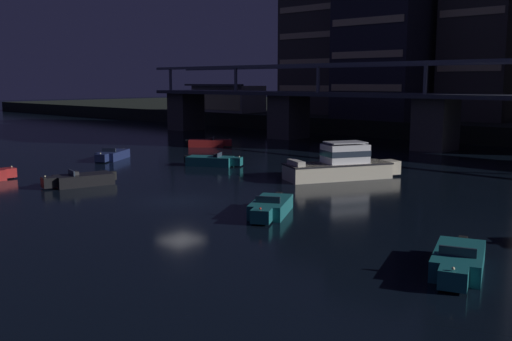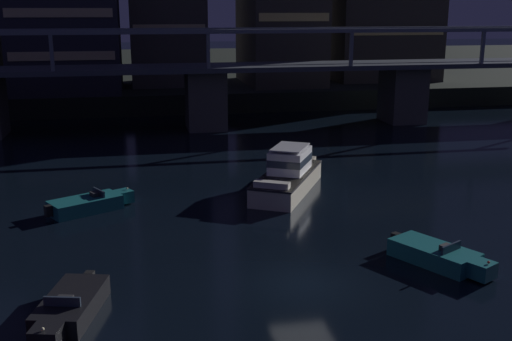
{
  "view_description": "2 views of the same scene",
  "coord_description": "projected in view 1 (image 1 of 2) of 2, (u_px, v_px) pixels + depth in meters",
  "views": [
    {
      "loc": [
        26.46,
        -22.58,
        7.25
      ],
      "look_at": [
        -0.58,
        7.6,
        0.97
      ],
      "focal_mm": 40.23,
      "sensor_mm": 36.0,
      "label": 1
    },
    {
      "loc": [
        -6.54,
        -23.1,
        11.15
      ],
      "look_at": [
        -0.19,
        9.53,
        2.49
      ],
      "focal_mm": 43.61,
      "sensor_mm": 36.0,
      "label": 2
    }
  ],
  "objects": [
    {
      "name": "ground_plane",
      "position": [
        181.0,
        201.0,
        35.18
      ],
      "size": [
        400.0,
        400.0,
        0.0
      ],
      "primitive_type": "plane",
      "color": "black"
    },
    {
      "name": "river_bridge",
      "position": [
        436.0,
        112.0,
        60.79
      ],
      "size": [
        86.12,
        6.4,
        9.38
      ],
      "color": "#4C4944",
      "rests_on": "ground"
    },
    {
      "name": "tower_west_low",
      "position": [
        325.0,
        49.0,
        91.16
      ],
      "size": [
        12.83,
        8.23,
        20.86
      ],
      "color": "#423D38",
      "rests_on": "far_riverbank"
    },
    {
      "name": "tower_west_tall",
      "position": [
        390.0,
        39.0,
        78.93
      ],
      "size": [
        11.49,
        12.28,
        22.05
      ],
      "color": "#282833",
      "rests_on": "far_riverbank"
    },
    {
      "name": "waterfront_pavilion",
      "position": [
        228.0,
        98.0,
        97.73
      ],
      "size": [
        12.4,
        7.4,
        4.7
      ],
      "color": "#B2AD9E",
      "rests_on": "far_riverbank"
    },
    {
      "name": "cabin_cruiser_near_left",
      "position": [
        342.0,
        165.0,
        43.27
      ],
      "size": [
        6.26,
        8.99,
        2.79
      ],
      "color": "beige",
      "rests_on": "ground"
    },
    {
      "name": "speedboat_near_center",
      "position": [
        81.0,
        180.0,
        40.41
      ],
      "size": [
        2.72,
        5.19,
        1.16
      ],
      "color": "black",
      "rests_on": "ground"
    },
    {
      "name": "speedboat_near_right",
      "position": [
        112.0,
        155.0,
        53.95
      ],
      "size": [
        3.71,
        4.83,
        1.16
      ],
      "color": "#19234C",
      "rests_on": "ground"
    },
    {
      "name": "speedboat_mid_left",
      "position": [
        270.0,
        207.0,
        31.51
      ],
      "size": [
        3.51,
        4.9,
        1.16
      ],
      "color": "#196066",
      "rests_on": "ground"
    },
    {
      "name": "speedboat_mid_center",
      "position": [
        458.0,
        262.0,
        22.03
      ],
      "size": [
        2.93,
        5.14,
        1.16
      ],
      "color": "#196066",
      "rests_on": "ground"
    },
    {
      "name": "speedboat_far_center",
      "position": [
        212.0,
        161.0,
        49.99
      ],
      "size": [
        4.89,
        3.53,
        1.16
      ],
      "color": "#196066",
      "rests_on": "ground"
    },
    {
      "name": "speedboat_far_right",
      "position": [
        208.0,
        143.0,
        64.73
      ],
      "size": [
        4.49,
        4.28,
        1.16
      ],
      "color": "maroon",
      "rests_on": "ground"
    }
  ]
}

